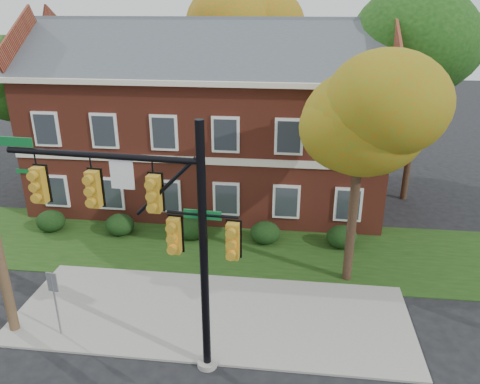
# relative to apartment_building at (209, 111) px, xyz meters

# --- Properties ---
(ground) EXTENTS (120.00, 120.00, 0.00)m
(ground) POSITION_rel_apartment_building_xyz_m (2.00, -11.95, -4.99)
(ground) COLOR black
(ground) RESTS_ON ground
(sidewalk) EXTENTS (14.00, 5.00, 0.08)m
(sidewalk) POSITION_rel_apartment_building_xyz_m (2.00, -10.95, -4.95)
(sidewalk) COLOR gray
(sidewalk) RESTS_ON ground
(grass_strip) EXTENTS (30.00, 6.00, 0.04)m
(grass_strip) POSITION_rel_apartment_building_xyz_m (2.00, -5.95, -4.97)
(grass_strip) COLOR #193811
(grass_strip) RESTS_ON ground
(apartment_building) EXTENTS (18.80, 8.80, 9.74)m
(apartment_building) POSITION_rel_apartment_building_xyz_m (0.00, 0.00, 0.00)
(apartment_building) COLOR maroon
(apartment_building) RESTS_ON ground
(hedge_far_left) EXTENTS (1.40, 1.26, 1.05)m
(hedge_far_left) POSITION_rel_apartment_building_xyz_m (-7.00, -5.25, -4.46)
(hedge_far_left) COLOR black
(hedge_far_left) RESTS_ON ground
(hedge_left) EXTENTS (1.40, 1.26, 1.05)m
(hedge_left) POSITION_rel_apartment_building_xyz_m (-3.50, -5.25, -4.46)
(hedge_left) COLOR black
(hedge_left) RESTS_ON ground
(hedge_center) EXTENTS (1.40, 1.26, 1.05)m
(hedge_center) POSITION_rel_apartment_building_xyz_m (0.00, -5.25, -4.46)
(hedge_center) COLOR black
(hedge_center) RESTS_ON ground
(hedge_right) EXTENTS (1.40, 1.26, 1.05)m
(hedge_right) POSITION_rel_apartment_building_xyz_m (3.50, -5.25, -4.46)
(hedge_right) COLOR black
(hedge_right) RESTS_ON ground
(hedge_far_right) EXTENTS (1.40, 1.26, 1.05)m
(hedge_far_right) POSITION_rel_apartment_building_xyz_m (7.00, -5.25, -4.46)
(hedge_far_right) COLOR black
(hedge_far_right) RESTS_ON ground
(tree_near_right) EXTENTS (4.50, 4.25, 8.58)m
(tree_near_right) POSITION_rel_apartment_building_xyz_m (7.22, -8.09, 1.68)
(tree_near_right) COLOR black
(tree_near_right) RESTS_ON ground
(tree_left_rear) EXTENTS (5.40, 5.10, 8.88)m
(tree_left_rear) POSITION_rel_apartment_building_xyz_m (-9.73, -1.12, 1.69)
(tree_left_rear) COLOR black
(tree_left_rear) RESTS_ON ground
(tree_right_rear) EXTENTS (6.30, 5.95, 10.62)m
(tree_right_rear) POSITION_rel_apartment_building_xyz_m (11.31, 0.86, 3.13)
(tree_right_rear) COLOR black
(tree_right_rear) RESTS_ON ground
(tree_far_rear) EXTENTS (6.84, 6.46, 11.52)m
(tree_far_rear) POSITION_rel_apartment_building_xyz_m (1.34, 7.84, 3.86)
(tree_far_rear) COLOR black
(tree_far_rear) RESTS_ON ground
(traffic_signal) EXTENTS (6.92, 0.85, 7.73)m
(traffic_signal) POSITION_rel_apartment_building_xyz_m (0.91, -13.35, -0.19)
(traffic_signal) COLOR gray
(traffic_signal) RESTS_ON ground
(sign_post) EXTENTS (0.36, 0.08, 2.44)m
(sign_post) POSITION_rel_apartment_building_xyz_m (-2.86, -12.65, -3.33)
(sign_post) COLOR slate
(sign_post) RESTS_ON ground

